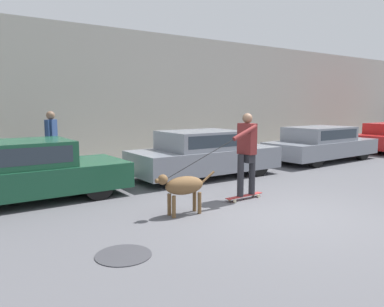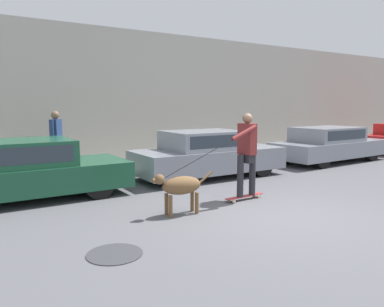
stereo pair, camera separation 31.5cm
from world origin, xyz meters
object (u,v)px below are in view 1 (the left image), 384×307
object	(u,v)px
parked_car_1	(204,155)
parked_car_2	(321,144)
parked_car_0	(23,172)
dog	(183,186)
skateboarder	(246,150)
pedestrian_with_bag	(52,140)

from	to	relation	value
parked_car_1	parked_car_2	bearing A→B (deg)	0.58
parked_car_0	dog	size ratio (longest dim) A/B	3.40
parked_car_1	skateboarder	distance (m)	2.60
parked_car_0	parked_car_2	bearing A→B (deg)	0.14
dog	skateboarder	xyz separation A→B (m)	(1.69, 0.19, 0.51)
parked_car_0	skateboarder	distance (m)	4.60
parked_car_2	pedestrian_with_bag	size ratio (longest dim) A/B	2.70
parked_car_1	pedestrian_with_bag	bearing A→B (deg)	155.87
pedestrian_with_bag	parked_car_0	bearing A→B (deg)	-87.33
parked_car_2	pedestrian_with_bag	bearing A→B (deg)	167.18
parked_car_0	dog	bearing A→B (deg)	-50.48
parked_car_0	parked_car_2	xyz separation A→B (m)	(9.71, -0.00, -0.01)
parked_car_2	skateboarder	xyz separation A→B (m)	(-5.85, -2.46, 0.43)
skateboarder	parked_car_0	bearing A→B (deg)	-35.33
parked_car_2	skateboarder	size ratio (longest dim) A/B	1.78
parked_car_1	skateboarder	xyz separation A→B (m)	(-0.74, -2.46, 0.42)
pedestrian_with_bag	parked_car_1	bearing A→B (deg)	9.57
dog	parked_car_2	bearing A→B (deg)	-155.56
parked_car_0	pedestrian_with_bag	distance (m)	1.99
skateboarder	pedestrian_with_bag	size ratio (longest dim) A/B	1.52
dog	skateboarder	world-z (taller)	skateboarder
skateboarder	pedestrian_with_bag	distance (m)	5.00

